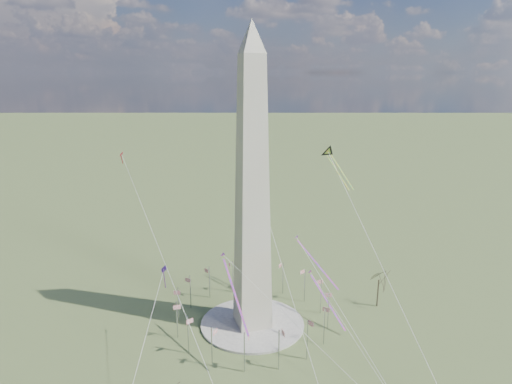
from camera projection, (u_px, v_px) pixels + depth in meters
name	position (u px, v px, depth m)	size (l,w,h in m)	color
ground	(252.00, 325.00, 159.20)	(2000.00, 2000.00, 0.00)	#48592C
plaza	(252.00, 324.00, 159.10)	(36.00, 36.00, 0.80)	beige
washington_monument	(252.00, 192.00, 147.05)	(15.56, 15.56, 100.00)	beige
flagpole_ring	(252.00, 306.00, 157.36)	(54.40, 54.40, 13.00)	#B2B5B9
tree_near	(379.00, 278.00, 168.99)	(9.22, 9.22, 16.14)	#473D2B
kite_delta_black	(330.00, 154.00, 169.14)	(6.52, 17.18, 14.07)	black
kite_diamond_purple	(164.00, 272.00, 142.45)	(1.53, 2.63, 8.09)	#411B7A
kite_streamer_left	(311.00, 256.00, 148.53)	(8.55, 17.96, 13.07)	#ED2543
kite_streamer_mid	(231.00, 281.00, 139.23)	(2.78, 24.19, 16.60)	#ED2543
kite_streamer_right	(322.00, 292.00, 160.91)	(5.68, 20.62, 14.32)	#ED2543
kite_small_red	(122.00, 155.00, 164.66)	(1.18, 1.92, 4.41)	red
kite_small_white	(240.00, 129.00, 188.60)	(1.42, 1.45, 4.14)	silver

